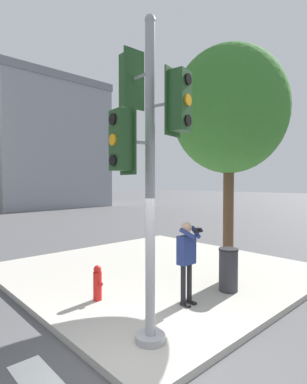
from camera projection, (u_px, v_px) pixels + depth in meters
The scene contains 8 objects.
ground_plane at pixel (148, 374), 4.28m from camera, with size 160.00×160.00×0.00m, color #4C4C4F.
sidewalk_corner at pixel (157, 270), 9.22m from camera, with size 8.00×8.00×0.14m.
traffic_signal_pole at pixel (146, 147), 4.77m from camera, with size 1.01×1.42×5.29m.
person_photographer at pixel (187, 255), 6.40m from camera, with size 0.50×0.53×1.77m.
street_tree at pixel (229, 111), 7.84m from camera, with size 3.01×3.01×6.17m.
fire_hydrant at pixel (98, 283), 6.66m from camera, with size 0.19×0.25×0.77m.
trash_bin at pixel (228, 270), 7.22m from camera, with size 0.47×0.47×1.03m.
building_right at pixel (45, 145), 34.77m from camera, with size 12.28×10.00×14.28m.
Camera 1 is at (-2.80, -3.13, 2.74)m, focal length 28.00 mm.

